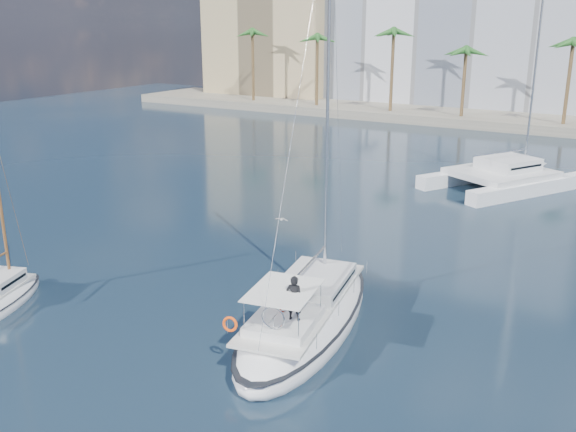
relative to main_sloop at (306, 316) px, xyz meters
The scene contains 9 objects.
ground 6.52m from the main_sloop, 142.51° to the left, with size 160.00×160.00×0.00m, color black.
quay 65.16m from the main_sloop, 94.54° to the left, with size 120.00×14.00×1.20m, color gray.
building_modern 79.98m from the main_sloop, 102.57° to the left, with size 42.00×16.00×28.00m, color silver.
building_tan_left 87.49m from the main_sloop, 122.88° to the left, with size 22.00×14.00×22.00m, color tan.
palm_left 73.10m from the main_sloop, 122.72° to the left, with size 3.60×3.60×12.30m.
palm_centre 61.94m from the main_sloop, 94.83° to the left, with size 3.60×3.60×12.30m.
main_sloop is the anchor object (origin of this frame).
catamaran 30.61m from the main_sloop, 87.22° to the left, with size 12.55×15.23×19.68m.
seagull 13.90m from the main_sloop, 126.26° to the left, with size 0.93×0.40×0.17m.
Camera 1 is at (18.03, -26.76, 13.33)m, focal length 40.00 mm.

